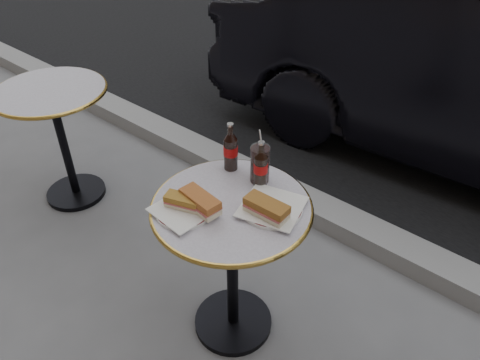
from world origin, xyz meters
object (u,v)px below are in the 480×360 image
Objects in this scene: cola_bottle_left at (231,147)px; cola_bottle_right at (261,164)px; plate_right at (272,208)px; cola_glass at (260,164)px; bistro_table at (232,270)px; plate_left at (184,211)px.

cola_bottle_left is 0.16m from cola_bottle_right.
cola_glass is (-0.15, 0.11, 0.07)m from plate_right.
cola_bottle_right is (0.01, 0.17, 0.47)m from bistro_table.
plate_left is at bearing -110.38° from cola_bottle_right.
cola_bottle_left reaches higher than plate_right.
plate_right is at bearing -35.90° from cola_bottle_right.
cola_bottle_left is 1.06× the size of cola_bottle_right.
bistro_table is 0.41m from plate_left.
plate_left is 0.34m from cola_bottle_left.
bistro_table is 3.42× the size of cola_bottle_left.
bistro_table is 0.53m from cola_bottle_left.
cola_bottle_right reaches higher than bistro_table.
plate_left reaches higher than bistro_table.
bistro_table is at bearing -86.17° from cola_glass.
cola_bottle_left is (-0.16, 0.18, 0.47)m from bistro_table.
cola_glass is (0.10, 0.33, 0.07)m from plate_left.
cola_bottle_right is 1.26× the size of cola_glass.
bistro_table is 3.61× the size of cola_bottle_right.
plate_left is 0.35m from cola_glass.
cola_bottle_left is 1.33× the size of cola_glass.
cola_bottle_right is at bearing 69.62° from plate_left.
plate_right reaches higher than bistro_table.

